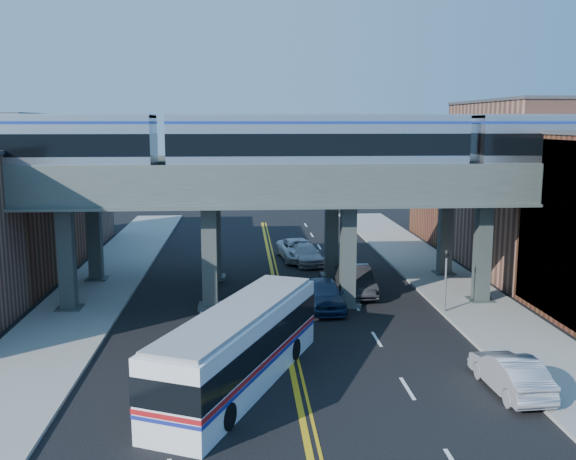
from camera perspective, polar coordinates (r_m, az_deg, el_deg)
name	(u,v)px	position (r m, az deg, el deg)	size (l,w,h in m)	color
ground	(289,356)	(30.13, 0.12, -11.14)	(120.00, 120.00, 0.00)	black
sidewalk_west	(87,300)	(40.65, -17.44, -5.96)	(5.00, 70.00, 0.16)	gray
sidewalk_east	(460,293)	(41.81, 15.08, -5.42)	(5.00, 70.00, 0.16)	gray
building_west_c	(55,199)	(59.80, -20.02, 2.59)	(8.00, 10.00, 8.00)	#8B5948
building_east_b	(532,188)	(48.89, 20.87, 3.47)	(8.00, 14.00, 12.00)	#8B5948
building_east_c	(468,190)	(61.01, 15.68, 3.41)	(8.00, 10.00, 9.00)	brown
mural_panel	(559,236)	(36.63, 22.97, -0.47)	(0.10, 9.50, 9.50)	teal
elevated_viaduct_near	(279,197)	(36.41, -0.79, 2.97)	(52.00, 3.60, 7.40)	#3D4744
elevated_viaduct_far	(273,185)	(43.36, -1.33, 4.02)	(52.00, 3.60, 7.40)	#3D4744
transit_train	(317,144)	(36.37, 2.59, 7.63)	(51.23, 3.21, 3.75)	black
stop_sign	(291,301)	(32.44, 0.27, -6.34)	(0.76, 0.09, 2.63)	slate
traffic_signal	(446,274)	(36.88, 13.86, -3.81)	(0.15, 0.18, 4.10)	slate
transit_bus	(240,347)	(26.64, -4.31, -10.37)	(7.21, 11.97, 3.07)	white
car_lane_a	(324,294)	(37.14, 3.26, -5.73)	(2.04, 5.08, 1.73)	#11223E
car_lane_b	(356,280)	(40.48, 6.06, -4.47)	(1.85, 5.30, 1.75)	#272729
car_lane_c	(298,250)	(50.20, 0.89, -1.77)	(2.64, 5.72, 1.59)	silver
car_lane_d	(306,254)	(48.89, 1.62, -2.17)	(2.00, 4.93, 1.43)	#B2B2B7
car_parked_curb	(510,373)	(27.62, 19.15, -11.92)	(1.65, 4.72, 1.56)	#A2A2A6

